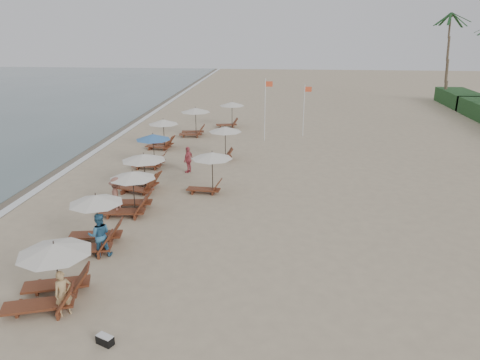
# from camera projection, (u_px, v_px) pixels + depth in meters

# --- Properties ---
(ground) EXTENTS (160.00, 160.00, 0.00)m
(ground) POSITION_uv_depth(u_px,v_px,m) (225.00, 246.00, 19.05)
(ground) COLOR tan
(ground) RESTS_ON ground
(wet_sand_band) EXTENTS (3.20, 140.00, 0.01)m
(wet_sand_band) POSITION_uv_depth(u_px,v_px,m) (51.00, 167.00, 29.60)
(wet_sand_band) COLOR #6B5E4C
(wet_sand_band) RESTS_ON ground
(foam_line) EXTENTS (0.50, 140.00, 0.02)m
(foam_line) POSITION_uv_depth(u_px,v_px,m) (71.00, 167.00, 29.48)
(foam_line) COLOR white
(foam_line) RESTS_ON ground
(lounger_station_0) EXTENTS (2.87, 2.69, 2.16)m
(lounger_station_0) POSITION_uv_depth(u_px,v_px,m) (49.00, 275.00, 14.86)
(lounger_station_0) COLOR brown
(lounger_station_0) RESTS_ON ground
(lounger_station_1) EXTENTS (2.72, 2.35, 2.32)m
(lounger_station_1) POSITION_uv_depth(u_px,v_px,m) (91.00, 225.00, 18.57)
(lounger_station_1) COLOR brown
(lounger_station_1) RESTS_ON ground
(lounger_station_2) EXTENTS (2.73, 2.23, 2.10)m
(lounger_station_2) POSITION_uv_depth(u_px,v_px,m) (128.00, 194.00, 22.15)
(lounger_station_2) COLOR brown
(lounger_station_2) RESTS_ON ground
(lounger_station_3) EXTENTS (2.73, 2.42, 2.07)m
(lounger_station_3) POSITION_uv_depth(u_px,v_px,m) (141.00, 171.00, 25.13)
(lounger_station_3) COLOR brown
(lounger_station_3) RESTS_ON ground
(lounger_station_4) EXTENTS (2.48, 2.22, 2.16)m
(lounger_station_4) POSITION_uv_depth(u_px,v_px,m) (151.00, 150.00, 29.28)
(lounger_station_4) COLOR brown
(lounger_station_4) RESTS_ON ground
(lounger_station_5) EXTENTS (2.49, 2.20, 2.16)m
(lounger_station_5) POSITION_uv_depth(u_px,v_px,m) (161.00, 133.00, 33.78)
(lounger_station_5) COLOR brown
(lounger_station_5) RESTS_ON ground
(lounger_station_6) EXTENTS (2.59, 2.41, 2.31)m
(lounger_station_6) POSITION_uv_depth(u_px,v_px,m) (194.00, 120.00, 37.54)
(lounger_station_6) COLOR brown
(lounger_station_6) RESTS_ON ground
(inland_station_0) EXTENTS (2.56, 2.24, 2.22)m
(inland_station_0) POSITION_uv_depth(u_px,v_px,m) (209.00, 167.00, 24.70)
(inland_station_0) COLOR brown
(inland_station_0) RESTS_ON ground
(inland_station_1) EXTENTS (2.61, 2.24, 2.22)m
(inland_station_1) POSITION_uv_depth(u_px,v_px,m) (222.00, 138.00, 30.90)
(inland_station_1) COLOR brown
(inland_station_1) RESTS_ON ground
(inland_station_2) EXTENTS (2.61, 2.24, 2.22)m
(inland_station_2) POSITION_uv_depth(u_px,v_px,m) (230.00, 111.00, 40.79)
(inland_station_2) COLOR brown
(inland_station_2) RESTS_ON ground
(beachgoer_near) EXTENTS (0.64, 0.64, 1.50)m
(beachgoer_near) POSITION_uv_depth(u_px,v_px,m) (63.00, 293.00, 14.33)
(beachgoer_near) COLOR tan
(beachgoer_near) RESTS_ON ground
(beachgoer_mid_a) EXTENTS (1.05, 0.93, 1.79)m
(beachgoer_mid_a) POSITION_uv_depth(u_px,v_px,m) (99.00, 235.00, 17.98)
(beachgoer_mid_a) COLOR teal
(beachgoer_mid_a) RESTS_ON ground
(beachgoer_mid_b) EXTENTS (1.17, 1.41, 1.90)m
(beachgoer_mid_b) POSITION_uv_depth(u_px,v_px,m) (117.00, 197.00, 21.81)
(beachgoer_mid_b) COLOR #92594A
(beachgoer_mid_b) RESTS_ON ground
(beachgoer_far_a) EXTENTS (0.69, 1.03, 1.63)m
(beachgoer_far_a) POSITION_uv_depth(u_px,v_px,m) (188.00, 160.00, 28.32)
(beachgoer_far_a) COLOR #C44E59
(beachgoer_far_a) RESTS_ON ground
(duffel_bag) EXTENTS (0.57, 0.44, 0.28)m
(duffel_bag) POSITION_uv_depth(u_px,v_px,m) (105.00, 340.00, 13.15)
(duffel_bag) COLOR black
(duffel_bag) RESTS_ON ground
(flag_pole_near) EXTENTS (0.59, 0.08, 4.81)m
(flag_pole_near) POSITION_uv_depth(u_px,v_px,m) (265.00, 107.00, 35.54)
(flag_pole_near) COLOR silver
(flag_pole_near) RESTS_ON ground
(flag_pole_far) EXTENTS (0.60, 0.08, 4.22)m
(flag_pole_far) POSITION_uv_depth(u_px,v_px,m) (304.00, 108.00, 37.05)
(flag_pole_far) COLOR silver
(flag_pole_far) RESTS_ON ground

